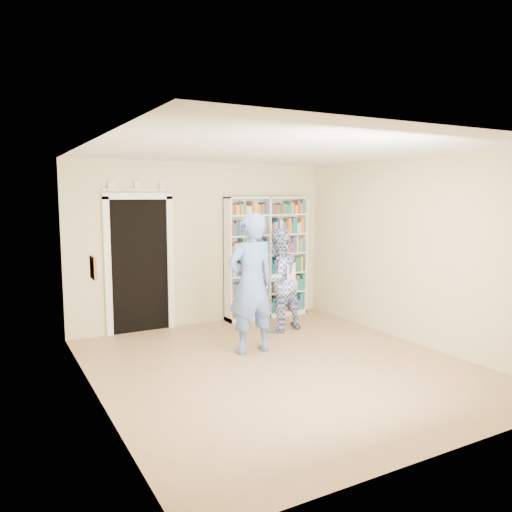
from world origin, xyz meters
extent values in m
plane|color=#A87C51|center=(0.00, 0.00, 0.00)|extent=(5.00, 5.00, 0.00)
plane|color=white|center=(0.00, 0.00, 2.70)|extent=(5.00, 5.00, 0.00)
plane|color=beige|center=(0.00, 2.50, 1.35)|extent=(4.50, 0.00, 4.50)
plane|color=beige|center=(-2.25, 0.00, 1.35)|extent=(0.00, 5.00, 5.00)
plane|color=beige|center=(2.25, 0.00, 1.35)|extent=(0.00, 5.00, 5.00)
cube|color=white|center=(1.13, 2.34, 1.07)|extent=(1.55, 0.29, 2.13)
cube|color=white|center=(1.13, 2.34, 1.07)|extent=(0.02, 0.29, 2.13)
cube|color=black|center=(-1.10, 2.48, 1.05)|extent=(0.90, 0.03, 2.10)
cube|color=white|center=(-1.60, 2.47, 1.05)|extent=(0.10, 0.06, 2.20)
cube|color=white|center=(-0.60, 2.47, 1.05)|extent=(0.10, 0.06, 2.20)
cube|color=white|center=(-1.10, 2.47, 2.15)|extent=(1.10, 0.06, 0.10)
cube|color=white|center=(-1.10, 2.46, 2.25)|extent=(1.10, 0.08, 0.02)
cube|color=brown|center=(-2.23, 0.20, 1.40)|extent=(0.03, 0.25, 0.25)
imported|color=#567AC0|center=(-0.06, 0.69, 0.96)|extent=(0.71, 0.47, 1.93)
imported|color=#314998|center=(0.85, 1.47, 0.82)|extent=(0.89, 0.75, 1.64)
cube|color=white|center=(0.94, 1.24, 0.97)|extent=(0.19, 0.07, 0.29)
camera|label=1|loc=(-3.23, -5.22, 2.17)|focal=35.00mm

